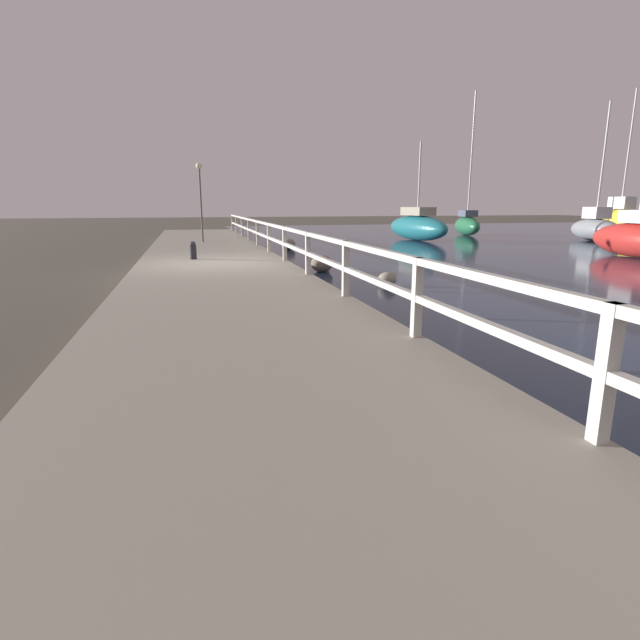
# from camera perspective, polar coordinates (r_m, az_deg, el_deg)

# --- Properties ---
(ground_plane) EXTENTS (120.00, 120.00, 0.00)m
(ground_plane) POSITION_cam_1_polar(r_m,az_deg,el_deg) (13.34, -11.92, 5.03)
(ground_plane) COLOR #4C473D
(dock_walkway) EXTENTS (3.93, 36.00, 0.32)m
(dock_walkway) POSITION_cam_1_polar(r_m,az_deg,el_deg) (13.32, -11.95, 5.71)
(dock_walkway) COLOR gray
(dock_walkway) RESTS_ON ground
(railing) EXTENTS (0.10, 32.50, 0.91)m
(railing) POSITION_cam_1_polar(r_m,az_deg,el_deg) (13.46, -4.07, 9.37)
(railing) COLOR beige
(railing) RESTS_ON dock_walkway
(boulder_water_edge) EXTENTS (0.39, 0.35, 0.29)m
(boulder_water_edge) POSITION_cam_1_polar(r_m,az_deg,el_deg) (14.38, 0.37, 6.47)
(boulder_water_edge) COLOR gray
(boulder_water_edge) RESTS_ON ground
(boulder_near_dock) EXTENTS (0.42, 0.38, 0.32)m
(boulder_near_dock) POSITION_cam_1_polar(r_m,az_deg,el_deg) (11.39, 7.69, 4.65)
(boulder_near_dock) COLOR gray
(boulder_near_dock) RESTS_ON ground
(boulder_far_strip) EXTENTS (0.59, 0.53, 0.44)m
(boulder_far_strip) POSITION_cam_1_polar(r_m,az_deg,el_deg) (20.47, -3.65, 8.63)
(boulder_far_strip) COLOR slate
(boulder_far_strip) RESTS_ON ground
(boulder_downstream) EXTENTS (0.61, 0.55, 0.45)m
(boulder_downstream) POSITION_cam_1_polar(r_m,az_deg,el_deg) (13.67, 0.23, 6.46)
(boulder_downstream) COLOR slate
(boulder_downstream) RESTS_ON ground
(mooring_bollard) EXTENTS (0.18, 0.18, 0.49)m
(mooring_bollard) POSITION_cam_1_polar(r_m,az_deg,el_deg) (14.33, -14.30, 7.73)
(mooring_bollard) COLOR black
(mooring_bollard) RESTS_ON dock_walkway
(dock_lamp) EXTENTS (0.25, 0.25, 3.07)m
(dock_lamp) POSITION_cam_1_polar(r_m,az_deg,el_deg) (20.89, -13.56, 14.81)
(dock_lamp) COLOR #514C47
(dock_lamp) RESTS_ON dock_walkway
(sailboat_red) EXTENTS (1.36, 4.06, 7.59)m
(sailboat_red) POSITION_cam_1_polar(r_m,az_deg,el_deg) (20.63, 32.45, 7.95)
(sailboat_red) COLOR red
(sailboat_red) RESTS_ON water_surface
(sailboat_teal) EXTENTS (1.78, 5.27, 4.80)m
(sailboat_teal) POSITION_cam_1_polar(r_m,az_deg,el_deg) (26.23, 11.06, 10.45)
(sailboat_teal) COLOR #1E707A
(sailboat_teal) RESTS_ON water_surface
(sailboat_green) EXTENTS (1.96, 3.91, 7.99)m
(sailboat_green) POSITION_cam_1_polar(r_m,az_deg,el_deg) (31.23, 16.47, 10.48)
(sailboat_green) COLOR #236B42
(sailboat_green) RESTS_ON water_surface
(sailboat_gray) EXTENTS (1.55, 3.40, 6.58)m
(sailboat_gray) POSITION_cam_1_polar(r_m,az_deg,el_deg) (28.83, 28.93, 9.24)
(sailboat_gray) COLOR gray
(sailboat_gray) RESTS_ON water_surface
(sailboat_yellow) EXTENTS (1.59, 4.02, 7.81)m
(sailboat_yellow) POSITION_cam_1_polar(r_m,az_deg,el_deg) (33.18, 31.02, 9.73)
(sailboat_yellow) COLOR gold
(sailboat_yellow) RESTS_ON water_surface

